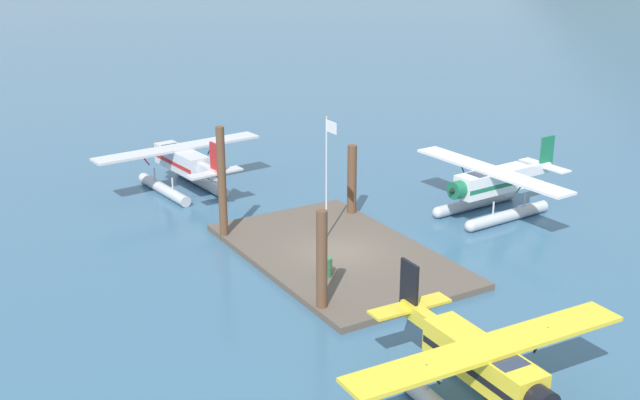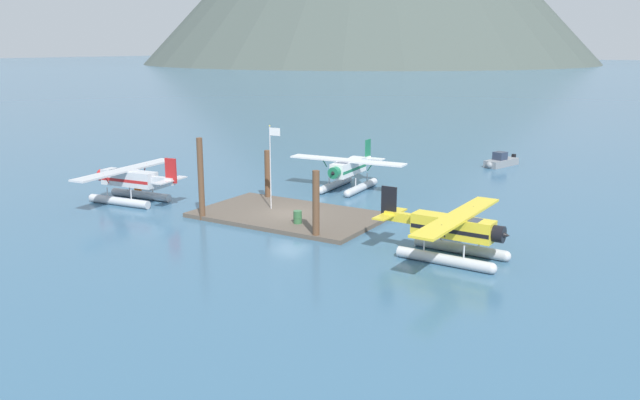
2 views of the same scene
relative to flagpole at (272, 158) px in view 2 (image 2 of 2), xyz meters
name	(u,v)px [view 2 (image 2 of 2)]	position (x,y,z in m)	size (l,w,h in m)	color
ground_plane	(289,217)	(1.75, -0.43, -4.17)	(1200.00, 1200.00, 0.00)	#38607F
dock_platform	(289,215)	(1.75, -0.43, -4.02)	(13.17, 7.98, 0.30)	brown
piling_near_left	(201,179)	(-3.13, -4.23, -1.21)	(0.42, 0.42, 5.91)	brown
piling_near_right	(316,205)	(6.33, -4.10, -1.92)	(0.45, 0.45, 4.50)	brown
piling_far_left	(268,175)	(-2.63, 3.13, -2.13)	(0.50, 0.50, 4.06)	brown
flagpole	(272,158)	(0.00, 0.00, 0.00)	(0.95, 0.10, 6.24)	silver
fuel_drum	(298,217)	(3.81, -2.39, -3.43)	(0.62, 0.62, 0.88)	#33663D
mooring_buoy	(138,189)	(-13.68, -0.38, -3.84)	(0.65, 0.65, 0.65)	orange
seaplane_white_bow_centre	(348,172)	(0.95, 9.95, -2.59)	(10.47, 7.97, 3.84)	#B7BABF
seaplane_silver_port_aft	(129,183)	(-11.68, -3.08, -2.59)	(7.96, 10.49, 3.84)	#B7BABF
seaplane_yellow_stbd_aft	(453,233)	(15.19, -3.35, -2.59)	(7.98, 10.44, 3.84)	#B7BABF
boat_grey_open_north	(501,161)	(9.04, 27.99, -3.68)	(2.68, 4.74, 1.50)	gray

